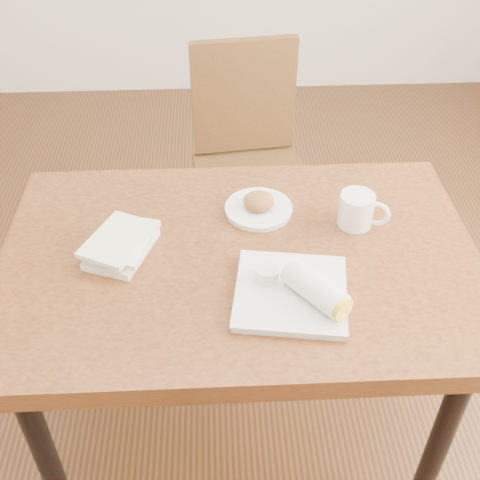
{
  "coord_description": "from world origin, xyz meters",
  "views": [
    {
      "loc": [
        -0.06,
        -1.18,
        1.8
      ],
      "look_at": [
        0.0,
        0.0,
        0.8
      ],
      "focal_mm": 45.0,
      "sensor_mm": 36.0,
      "label": 1
    }
  ],
  "objects_px": {
    "chair_far": "(248,152)",
    "plate_burrito": "(298,291)",
    "plate_scone": "(259,206)",
    "coffee_mug": "(358,209)",
    "book_stack": "(122,244)",
    "table": "(240,277)"
  },
  "relations": [
    {
      "from": "chair_far",
      "to": "plate_burrito",
      "type": "distance_m",
      "value": 1.02
    },
    {
      "from": "plate_burrito",
      "to": "plate_scone",
      "type": "bearing_deg",
      "value": 101.23
    },
    {
      "from": "plate_scone",
      "to": "coffee_mug",
      "type": "bearing_deg",
      "value": -14.37
    },
    {
      "from": "coffee_mug",
      "to": "book_stack",
      "type": "distance_m",
      "value": 0.64
    },
    {
      "from": "coffee_mug",
      "to": "chair_far",
      "type": "bearing_deg",
      "value": 109.82
    },
    {
      "from": "chair_far",
      "to": "table",
      "type": "bearing_deg",
      "value": -95.05
    },
    {
      "from": "table",
      "to": "coffee_mug",
      "type": "xyz_separation_m",
      "value": [
        0.33,
        0.11,
        0.13
      ]
    },
    {
      "from": "plate_scone",
      "to": "coffee_mug",
      "type": "xyz_separation_m",
      "value": [
        0.27,
        -0.07,
        0.03
      ]
    },
    {
      "from": "chair_far",
      "to": "book_stack",
      "type": "bearing_deg",
      "value": -115.59
    },
    {
      "from": "plate_burrito",
      "to": "book_stack",
      "type": "xyz_separation_m",
      "value": [
        -0.44,
        0.2,
        -0.0
      ]
    },
    {
      "from": "plate_scone",
      "to": "book_stack",
      "type": "xyz_separation_m",
      "value": [
        -0.37,
        -0.15,
        0.01
      ]
    },
    {
      "from": "plate_scone",
      "to": "book_stack",
      "type": "distance_m",
      "value": 0.4
    },
    {
      "from": "table",
      "to": "chair_far",
      "type": "xyz_separation_m",
      "value": [
        0.07,
        0.82,
        -0.12
      ]
    },
    {
      "from": "book_stack",
      "to": "coffee_mug",
      "type": "bearing_deg",
      "value": 7.66
    },
    {
      "from": "table",
      "to": "book_stack",
      "type": "bearing_deg",
      "value": 174.93
    },
    {
      "from": "plate_scone",
      "to": "plate_burrito",
      "type": "xyz_separation_m",
      "value": [
        0.07,
        -0.35,
        0.01
      ]
    },
    {
      "from": "table",
      "to": "plate_burrito",
      "type": "xyz_separation_m",
      "value": [
        0.13,
        -0.17,
        0.11
      ]
    },
    {
      "from": "table",
      "to": "plate_scone",
      "type": "height_order",
      "value": "plate_scone"
    },
    {
      "from": "plate_burrito",
      "to": "book_stack",
      "type": "distance_m",
      "value": 0.48
    },
    {
      "from": "plate_burrito",
      "to": "book_stack",
      "type": "height_order",
      "value": "plate_burrito"
    },
    {
      "from": "coffee_mug",
      "to": "table",
      "type": "bearing_deg",
      "value": -161.02
    },
    {
      "from": "chair_far",
      "to": "coffee_mug",
      "type": "distance_m",
      "value": 0.8
    }
  ]
}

